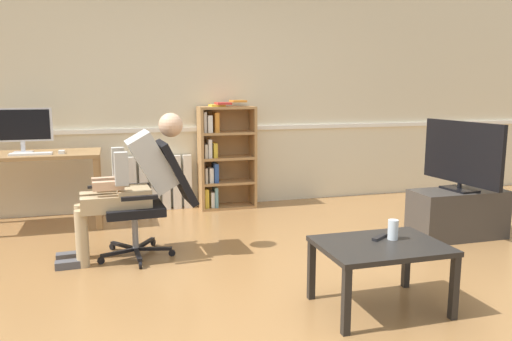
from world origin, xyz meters
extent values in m
plane|color=olive|center=(0.00, 0.00, 0.00)|extent=(18.00, 18.00, 0.00)
cube|color=beige|center=(0.00, 2.65, 1.35)|extent=(12.00, 0.10, 2.70)
cube|color=white|center=(0.00, 2.58, 0.92)|extent=(12.00, 0.03, 0.05)
cube|color=#9E7547|center=(-1.18, 1.87, 0.36)|extent=(0.06, 0.06, 0.72)
cube|color=#9E7547|center=(-1.18, 2.43, 0.36)|extent=(0.06, 0.06, 0.72)
cube|color=#9E7547|center=(-1.80, 2.15, 0.74)|extent=(1.32, 0.64, 0.04)
cube|color=silver|center=(-1.88, 2.21, 0.76)|extent=(0.18, 0.14, 0.01)
cube|color=silver|center=(-1.88, 2.23, 0.82)|extent=(0.04, 0.02, 0.10)
cube|color=silver|center=(-1.88, 2.23, 1.03)|extent=(0.58, 0.02, 0.33)
cube|color=black|center=(-1.88, 2.22, 1.03)|extent=(0.53, 0.00, 0.30)
cube|color=white|center=(-1.78, 2.01, 0.77)|extent=(0.39, 0.12, 0.02)
cube|color=white|center=(-1.50, 2.03, 0.77)|extent=(0.06, 0.10, 0.03)
cube|color=#AD7F4C|center=(-0.06, 2.42, 0.59)|extent=(0.03, 0.28, 1.18)
cube|color=#AD7F4C|center=(0.56, 2.42, 0.59)|extent=(0.03, 0.28, 1.18)
cube|color=#AD7F4C|center=(0.25, 2.56, 0.59)|extent=(0.62, 0.02, 1.18)
cube|color=#AD7F4C|center=(0.25, 2.42, 0.01)|extent=(0.59, 0.28, 0.03)
cube|color=#AD7F4C|center=(0.25, 2.42, 0.30)|extent=(0.59, 0.28, 0.03)
cube|color=#AD7F4C|center=(0.25, 2.42, 0.59)|extent=(0.59, 0.28, 0.03)
cube|color=#AD7F4C|center=(0.25, 2.42, 0.88)|extent=(0.59, 0.28, 0.03)
cube|color=#AD7F4C|center=(0.25, 2.42, 1.17)|extent=(0.59, 0.28, 0.03)
cube|color=gold|center=(-0.01, 2.41, 0.14)|extent=(0.05, 0.19, 0.22)
cube|color=beige|center=(-0.01, 2.42, 0.40)|extent=(0.03, 0.19, 0.17)
cube|color=beige|center=(-0.01, 2.40, 0.68)|extent=(0.03, 0.19, 0.16)
cube|color=white|center=(-0.01, 2.44, 1.01)|extent=(0.03, 0.19, 0.23)
cube|color=white|center=(0.06, 2.42, 0.12)|extent=(0.04, 0.19, 0.18)
cube|color=white|center=(0.05, 2.42, 0.40)|extent=(0.05, 0.19, 0.17)
cube|color=white|center=(0.04, 2.41, 0.71)|extent=(0.04, 0.19, 0.21)
cube|color=white|center=(0.04, 2.41, 0.99)|extent=(0.05, 0.19, 0.19)
cube|color=#6699A3|center=(0.11, 2.40, 0.15)|extent=(0.04, 0.19, 0.24)
cube|color=#2D519E|center=(0.11, 2.41, 0.43)|extent=(0.05, 0.19, 0.22)
cube|color=gold|center=(0.10, 2.42, 0.69)|extent=(0.05, 0.19, 0.17)
cube|color=orange|center=(0.12, 2.41, 1.01)|extent=(0.05, 0.19, 0.22)
cube|color=gold|center=(0.14, 2.42, 1.20)|extent=(0.16, 0.22, 0.02)
cube|color=red|center=(0.21, 2.39, 1.22)|extent=(0.16, 0.22, 0.02)
cube|color=orange|center=(0.39, 2.41, 1.24)|extent=(0.16, 0.22, 0.02)
cube|color=white|center=(-0.95, 2.54, 0.31)|extent=(0.10, 0.08, 0.63)
cube|color=white|center=(-0.82, 2.54, 0.31)|extent=(0.10, 0.08, 0.63)
cube|color=white|center=(-0.70, 2.54, 0.31)|extent=(0.10, 0.08, 0.63)
cube|color=white|center=(-0.57, 2.54, 0.31)|extent=(0.10, 0.08, 0.63)
cube|color=white|center=(-0.45, 2.54, 0.31)|extent=(0.10, 0.08, 0.63)
cube|color=white|center=(-0.32, 2.54, 0.31)|extent=(0.10, 0.08, 0.63)
cube|color=white|center=(-0.20, 2.54, 0.31)|extent=(0.10, 0.08, 0.63)
cube|color=black|center=(-0.86, 0.80, 0.07)|extent=(0.05, 0.30, 0.02)
cylinder|color=black|center=(-0.85, 0.65, 0.03)|extent=(0.03, 0.06, 0.06)
cube|color=black|center=(-0.72, 0.91, 0.07)|extent=(0.30, 0.11, 0.02)
cylinder|color=black|center=(-0.58, 0.88, 0.03)|extent=(0.06, 0.04, 0.06)
cube|color=black|center=(-0.79, 1.08, 0.07)|extent=(0.19, 0.27, 0.02)
cylinder|color=black|center=(-0.71, 1.20, 0.03)|extent=(0.05, 0.06, 0.06)
cube|color=black|center=(-0.96, 1.07, 0.07)|extent=(0.22, 0.25, 0.02)
cylinder|color=black|center=(-1.06, 1.18, 0.03)|extent=(0.05, 0.06, 0.06)
cube|color=black|center=(-1.01, 0.90, 0.07)|extent=(0.29, 0.14, 0.02)
cylinder|color=black|center=(-1.15, 0.84, 0.03)|extent=(0.06, 0.04, 0.06)
cylinder|color=gray|center=(-0.87, 0.95, 0.23)|extent=(0.05, 0.05, 0.30)
cube|color=black|center=(-0.87, 0.95, 0.41)|extent=(0.49, 0.49, 0.07)
cube|color=black|center=(-0.52, 0.97, 0.70)|extent=(0.32, 0.45, 0.53)
cube|color=black|center=(-0.86, 1.21, 0.56)|extent=(0.28, 0.06, 0.03)
cube|color=black|center=(-0.83, 0.69, 0.56)|extent=(0.28, 0.06, 0.03)
cube|color=tan|center=(-0.87, 0.95, 0.52)|extent=(0.28, 0.36, 0.14)
cube|color=#B2B2AD|center=(-0.71, 0.96, 0.80)|extent=(0.43, 0.36, 0.52)
sphere|color=#D6A884|center=(-0.55, 0.97, 1.09)|extent=(0.20, 0.20, 0.20)
cube|color=black|center=(-1.15, 0.93, 0.62)|extent=(0.15, 0.05, 0.02)
cube|color=tan|center=(-1.08, 1.04, 0.49)|extent=(0.43, 0.16, 0.13)
cylinder|color=tan|center=(-1.29, 1.03, 0.23)|extent=(0.10, 0.10, 0.46)
cube|color=#4C4C51|center=(-1.39, 1.02, 0.03)|extent=(0.23, 0.10, 0.06)
cube|color=tan|center=(-1.07, 0.84, 0.49)|extent=(0.43, 0.16, 0.13)
cylinder|color=tan|center=(-1.28, 0.83, 0.23)|extent=(0.10, 0.10, 0.46)
cube|color=#4C4C51|center=(-1.38, 0.82, 0.03)|extent=(0.23, 0.10, 0.06)
cube|color=#B2B2AD|center=(-0.98, 1.10, 0.78)|extent=(0.10, 0.09, 0.26)
cube|color=#D6A884|center=(-1.07, 1.03, 0.64)|extent=(0.24, 0.08, 0.07)
cube|color=#B2B2AD|center=(-0.96, 0.79, 0.78)|extent=(0.10, 0.09, 0.26)
cube|color=#D6A884|center=(-1.06, 0.84, 0.64)|extent=(0.24, 0.08, 0.07)
cube|color=#3D3833|center=(2.07, 0.67, 0.23)|extent=(0.88, 0.39, 0.45)
cube|color=black|center=(2.07, 0.67, 0.46)|extent=(0.23, 0.34, 0.02)
cylinder|color=black|center=(2.07, 0.67, 0.50)|extent=(0.04, 0.04, 0.05)
cube|color=black|center=(2.07, 0.67, 0.81)|extent=(0.12, 0.95, 0.57)
cube|color=white|center=(2.09, 0.67, 0.81)|extent=(0.08, 0.89, 0.53)
cube|color=black|center=(0.22, -0.75, 0.20)|extent=(0.04, 0.04, 0.40)
cube|color=black|center=(0.94, -0.75, 0.20)|extent=(0.04, 0.04, 0.40)
cube|color=black|center=(0.94, -0.24, 0.20)|extent=(0.04, 0.04, 0.40)
cube|color=black|center=(0.22, -0.24, 0.20)|extent=(0.04, 0.04, 0.40)
cube|color=black|center=(0.58, -0.49, 0.42)|extent=(0.78, 0.57, 0.03)
cylinder|color=silver|center=(0.69, -0.44, 0.50)|extent=(0.07, 0.07, 0.13)
cube|color=black|center=(0.62, -0.40, 0.44)|extent=(0.15, 0.11, 0.02)
camera|label=1|loc=(-1.01, -3.15, 1.40)|focal=34.78mm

